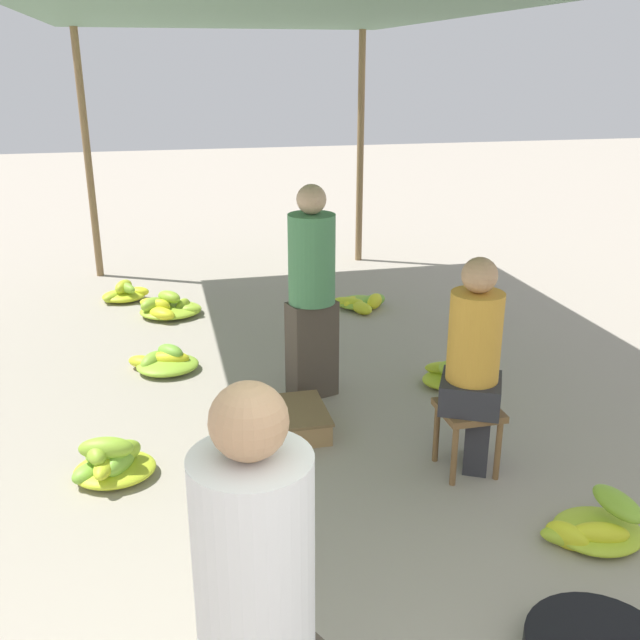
% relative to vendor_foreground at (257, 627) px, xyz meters
% --- Properties ---
extents(canopy_post_back_left, '(0.08, 0.08, 2.66)m').
position_rel_vendor_foreground_xyz_m(canopy_post_back_left, '(-0.87, 6.68, 0.52)').
color(canopy_post_back_left, olive).
rests_on(canopy_post_back_left, ground).
extents(canopy_post_back_right, '(0.08, 0.08, 2.66)m').
position_rel_vendor_foreground_xyz_m(canopy_post_back_right, '(2.22, 6.68, 0.52)').
color(canopy_post_back_right, olive).
rests_on(canopy_post_back_right, ground).
extents(vendor_foreground, '(0.45, 0.45, 1.57)m').
position_rel_vendor_foreground_xyz_m(vendor_foreground, '(0.00, 0.00, 0.00)').
color(vendor_foreground, '#4C4238').
rests_on(vendor_foreground, ground).
extents(stool, '(0.34, 0.34, 0.42)m').
position_rel_vendor_foreground_xyz_m(stool, '(1.50, 1.85, -0.48)').
color(stool, brown).
rests_on(stool, ground).
extents(vendor_seated, '(0.46, 0.46, 1.32)m').
position_rel_vendor_foreground_xyz_m(vendor_seated, '(1.52, 1.86, -0.13)').
color(vendor_seated, '#2D2D33').
rests_on(vendor_seated, ground).
extents(banana_pile_left_0, '(0.51, 0.44, 0.28)m').
position_rel_vendor_foreground_xyz_m(banana_pile_left_0, '(-0.56, 2.23, -0.70)').
color(banana_pile_left_0, '#7DB636').
rests_on(banana_pile_left_0, ground).
extents(banana_pile_left_1, '(0.58, 0.43, 0.20)m').
position_rel_vendor_foreground_xyz_m(banana_pile_left_1, '(-0.22, 3.76, -0.74)').
color(banana_pile_left_1, '#CBD628').
rests_on(banana_pile_left_1, ground).
extents(banana_pile_left_2, '(0.62, 0.59, 0.24)m').
position_rel_vendor_foreground_xyz_m(banana_pile_left_2, '(-0.15, 5.08, -0.73)').
color(banana_pile_left_2, '#A5C62F').
rests_on(banana_pile_left_2, ground).
extents(banana_pile_left_3, '(0.51, 0.38, 0.21)m').
position_rel_vendor_foreground_xyz_m(banana_pile_left_3, '(-0.57, 5.66, -0.73)').
color(banana_pile_left_3, '#86BA34').
rests_on(banana_pile_left_3, ground).
extents(banana_pile_right_0, '(0.56, 0.41, 0.26)m').
position_rel_vendor_foreground_xyz_m(banana_pile_right_0, '(1.87, 1.06, -0.73)').
color(banana_pile_right_0, '#A8C82E').
rests_on(banana_pile_right_0, ground).
extents(banana_pile_right_1, '(0.61, 0.53, 0.14)m').
position_rel_vendor_foreground_xyz_m(banana_pile_right_1, '(1.74, 4.87, -0.75)').
color(banana_pile_right_1, yellow).
rests_on(banana_pile_right_1, ground).
extents(banana_pile_right_2, '(0.39, 0.39, 0.21)m').
position_rel_vendor_foreground_xyz_m(banana_pile_right_2, '(1.87, 3.00, -0.73)').
color(banana_pile_right_2, '#BBCF2B').
rests_on(banana_pile_right_2, ground).
extents(crate_near, '(0.52, 0.52, 0.16)m').
position_rel_vendor_foreground_xyz_m(crate_near, '(0.55, 2.55, -0.73)').
color(crate_near, '#9E7A4C').
rests_on(crate_near, ground).
extents(shopper_walking_mid, '(0.41, 0.41, 1.55)m').
position_rel_vendor_foreground_xyz_m(shopper_walking_mid, '(0.83, 3.06, -0.01)').
color(shopper_walking_mid, '#4C4238').
rests_on(shopper_walking_mid, ground).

